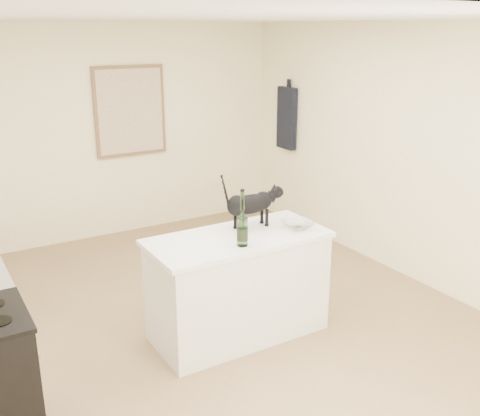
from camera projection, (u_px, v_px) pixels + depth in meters
The scene contains 12 objects.
floor at pixel (217, 326), 4.95m from camera, with size 5.50×5.50×0.00m, color #94764E.
ceiling at pixel (212, 18), 4.14m from camera, with size 5.50×5.50×0.00m, color white.
wall_back at pixel (107, 133), 6.79m from camera, with size 4.50×4.50×0.00m, color #FFF0C5.
wall_right at pixel (409, 154), 5.65m from camera, with size 5.50×5.50×0.00m, color #FFF0C5.
island_base at pixel (238, 288), 4.70m from camera, with size 1.44×0.67×0.86m, color white.
island_top at pixel (238, 238), 4.56m from camera, with size 1.50×0.70×0.04m, color white.
artwork_frame at pixel (130, 111), 6.83m from camera, with size 0.90×0.03×1.10m, color brown.
artwork_canvas at pixel (131, 111), 6.82m from camera, with size 0.82×0.00×1.02m, color beige.
hanging_garment at pixel (287, 118), 7.26m from camera, with size 0.08×0.34×0.80m, color black.
black_cat at pixel (250, 207), 4.70m from camera, with size 0.53×0.16×0.37m, color black, non-canonical shape.
wine_bottle at pixel (242, 221), 4.30m from camera, with size 0.09×0.09×0.41m, color #225522.
glass_bowl at pixel (298, 225), 4.72m from camera, with size 0.26×0.26×0.06m, color white.
Camera 1 is at (-2.09, -3.86, 2.53)m, focal length 41.59 mm.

